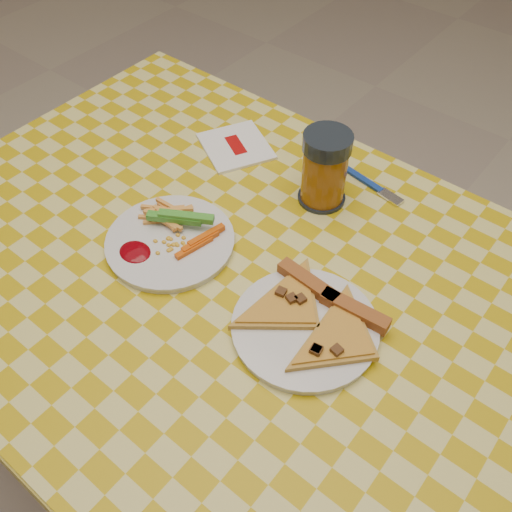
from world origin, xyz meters
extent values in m
plane|color=#B8A794|center=(0.00, 0.00, 0.00)|extent=(8.00, 8.00, 0.00)
cylinder|color=white|center=(-0.54, 0.34, 0.35)|extent=(0.06, 0.06, 0.71)
cube|color=brown|center=(0.00, 0.00, 0.73)|extent=(1.20, 0.80, 0.04)
cylinder|color=silver|center=(-0.14, -0.02, 0.76)|extent=(0.27, 0.27, 0.01)
cylinder|color=silver|center=(0.15, -0.02, 0.76)|extent=(0.28, 0.28, 0.01)
cube|color=#136910|center=(-0.14, 0.01, 0.79)|extent=(0.10, 0.08, 0.02)
cube|color=#D44F09|center=(-0.09, 0.00, 0.78)|extent=(0.06, 0.08, 0.02)
ellipsoid|color=#6E020A|center=(-0.16, -0.08, 0.77)|extent=(0.06, 0.05, 0.01)
cube|color=#9D4C23|center=(0.11, 0.04, 0.78)|extent=(0.12, 0.03, 0.02)
cube|color=#9D4C23|center=(0.20, 0.04, 0.78)|extent=(0.12, 0.03, 0.02)
cylinder|color=black|center=(0.00, 0.24, 0.76)|extent=(0.09, 0.09, 0.01)
cylinder|color=brown|center=(0.00, 0.24, 0.82)|extent=(0.08, 0.08, 0.12)
cylinder|color=black|center=(0.00, 0.24, 0.89)|extent=(0.09, 0.09, 0.03)
cube|color=white|center=(-0.23, 0.26, 0.76)|extent=(0.18, 0.18, 0.01)
cube|color=#A20909|center=(-0.23, 0.26, 0.76)|extent=(0.07, 0.05, 0.00)
cube|color=navy|center=(0.03, 0.34, 0.76)|extent=(0.11, 0.03, 0.01)
cube|color=white|center=(0.10, 0.33, 0.76)|extent=(0.05, 0.03, 0.00)
camera|label=1|loc=(0.41, -0.46, 1.50)|focal=40.00mm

